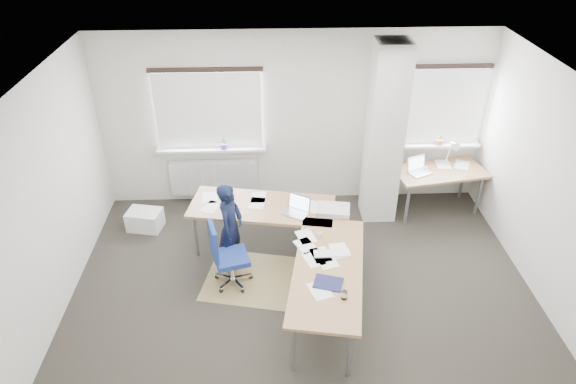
{
  "coord_description": "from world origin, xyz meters",
  "views": [
    {
      "loc": [
        -0.4,
        -4.81,
        4.67
      ],
      "look_at": [
        -0.16,
        0.9,
        1.09
      ],
      "focal_mm": 32.0,
      "sensor_mm": 36.0,
      "label": 1
    }
  ],
  "objects_px": {
    "desk_main": "(296,236)",
    "desk_side": "(439,173)",
    "person": "(231,227)",
    "task_chair": "(229,268)"
  },
  "relations": [
    {
      "from": "desk_main",
      "to": "desk_side",
      "type": "bearing_deg",
      "value": 43.89
    },
    {
      "from": "desk_side",
      "to": "task_chair",
      "type": "relative_size",
      "value": 1.55
    },
    {
      "from": "person",
      "to": "desk_side",
      "type": "bearing_deg",
      "value": -49.92
    },
    {
      "from": "desk_main",
      "to": "desk_side",
      "type": "relative_size",
      "value": 1.98
    },
    {
      "from": "desk_side",
      "to": "person",
      "type": "relative_size",
      "value": 1.16
    },
    {
      "from": "desk_side",
      "to": "person",
      "type": "xyz_separation_m",
      "value": [
        -3.18,
        -1.25,
        -0.04
      ]
    },
    {
      "from": "desk_main",
      "to": "desk_side",
      "type": "distance_m",
      "value": 2.79
    },
    {
      "from": "task_chair",
      "to": "person",
      "type": "distance_m",
      "value": 0.54
    },
    {
      "from": "task_chair",
      "to": "person",
      "type": "xyz_separation_m",
      "value": [
        0.02,
        0.38,
        0.38
      ]
    },
    {
      "from": "task_chair",
      "to": "desk_main",
      "type": "bearing_deg",
      "value": -10.2
    }
  ]
}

